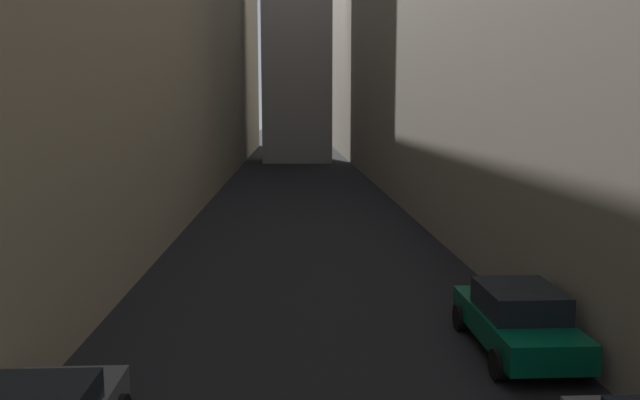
# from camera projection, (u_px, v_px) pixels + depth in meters

# --- Properties ---
(ground_plane) EXTENTS (264.00, 264.00, 0.00)m
(ground_plane) POSITION_uv_depth(u_px,v_px,m) (301.00, 195.00, 39.59)
(ground_plane) COLOR black
(building_block_left) EXTENTS (13.12, 108.00, 23.05)m
(building_block_left) POSITION_uv_depth(u_px,v_px,m) (110.00, 13.00, 39.35)
(building_block_left) COLOR gray
(building_block_left) RESTS_ON ground
(building_block_right) EXTENTS (13.21, 108.00, 22.11)m
(building_block_right) POSITION_uv_depth(u_px,v_px,m) (485.00, 23.00, 40.53)
(building_block_right) COLOR gray
(building_block_right) RESTS_ON ground
(parked_car_right_far) EXTENTS (1.98, 4.20, 1.53)m
(parked_car_right_far) POSITION_uv_depth(u_px,v_px,m) (517.00, 319.00, 13.77)
(parked_car_right_far) COLOR #05472D
(parked_car_right_far) RESTS_ON ground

